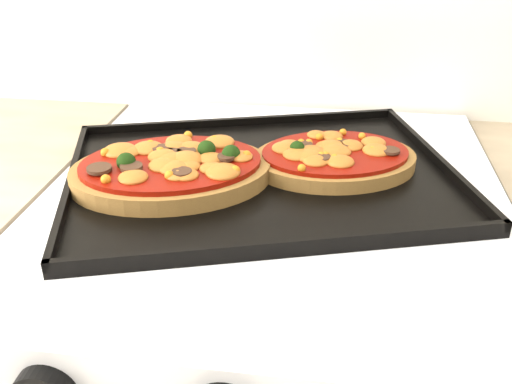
# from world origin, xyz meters

# --- Properties ---
(baking_tray) EXTENTS (0.58, 0.50, 0.02)m
(baking_tray) POSITION_xyz_m (-0.01, 1.70, 0.92)
(baking_tray) COLOR black
(baking_tray) RESTS_ON stove
(pizza_left) EXTENTS (0.30, 0.25, 0.04)m
(pizza_left) POSITION_xyz_m (-0.12, 1.67, 0.94)
(pizza_left) COLOR olive
(pizza_left) RESTS_ON baking_tray
(pizza_right) EXTENTS (0.25, 0.21, 0.03)m
(pizza_right) POSITION_xyz_m (0.08, 1.74, 0.94)
(pizza_right) COLOR olive
(pizza_right) RESTS_ON baking_tray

